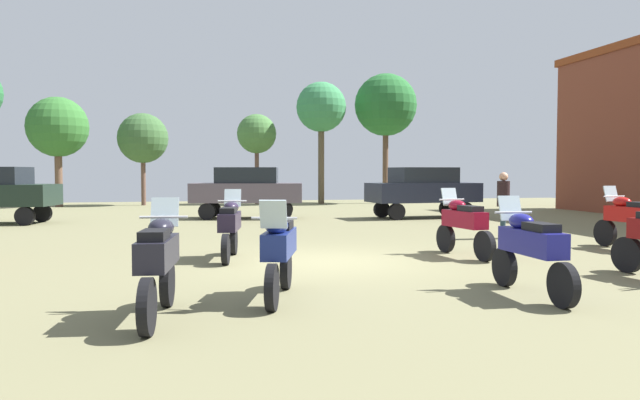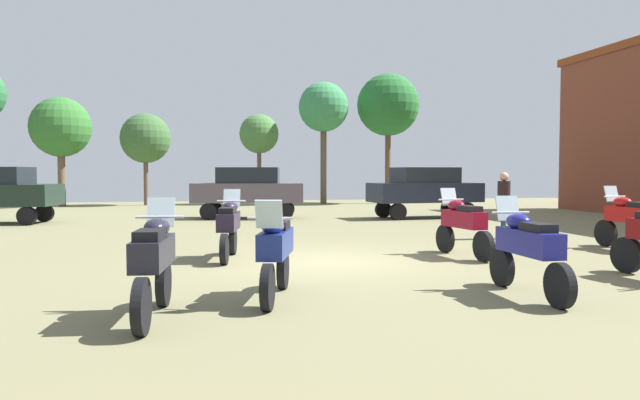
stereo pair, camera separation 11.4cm
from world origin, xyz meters
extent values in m
cube|color=#716E4C|center=(0.00, 0.00, 0.01)|extent=(44.00, 52.00, 0.02)
cylinder|color=black|center=(2.20, -3.16, 0.33)|extent=(0.13, 0.62, 0.62)
cylinder|color=black|center=(2.18, -4.76, 0.33)|extent=(0.13, 0.62, 0.62)
cube|color=navy|center=(2.19, -3.96, 0.82)|extent=(0.38, 1.36, 0.36)
ellipsoid|color=navy|center=(2.20, -3.66, 1.10)|extent=(0.33, 0.48, 0.24)
cube|color=black|center=(2.19, -4.20, 1.06)|extent=(0.31, 0.56, 0.12)
cube|color=silver|center=(2.20, -3.32, 1.28)|extent=(0.36, 0.16, 0.39)
cylinder|color=#B7B7BC|center=(2.20, -3.42, 1.22)|extent=(0.62, 0.04, 0.04)
cylinder|color=black|center=(5.05, -2.46, 0.35)|extent=(0.22, 0.66, 0.65)
cylinder|color=black|center=(-3.02, -3.53, 0.35)|extent=(0.19, 0.67, 0.66)
cylinder|color=black|center=(-3.18, -5.01, 0.35)|extent=(0.19, 0.67, 0.66)
cube|color=black|center=(-3.10, -4.27, 0.86)|extent=(0.50, 1.29, 0.36)
ellipsoid|color=black|center=(-3.07, -3.99, 1.14)|extent=(0.37, 0.51, 0.24)
cube|color=black|center=(-3.13, -4.49, 1.10)|extent=(0.36, 0.59, 0.12)
cube|color=silver|center=(-3.03, -3.68, 1.32)|extent=(0.37, 0.19, 0.39)
cylinder|color=#B7B7BC|center=(-3.04, -3.77, 1.26)|extent=(0.62, 0.10, 0.04)
cylinder|color=black|center=(-1.79, 1.43, 0.33)|extent=(0.22, 0.63, 0.62)
cylinder|color=black|center=(-2.04, -0.03, 0.33)|extent=(0.22, 0.63, 0.62)
cube|color=#231B2E|center=(-1.92, 0.70, 0.82)|extent=(0.57, 1.30, 0.36)
ellipsoid|color=#231B2E|center=(-1.87, 0.98, 1.10)|extent=(0.40, 0.53, 0.24)
cube|color=black|center=(-1.95, 0.48, 1.06)|extent=(0.39, 0.60, 0.12)
cube|color=silver|center=(-1.81, 1.29, 1.28)|extent=(0.38, 0.21, 0.39)
cylinder|color=#B7B7BC|center=(-1.83, 1.19, 1.22)|extent=(0.62, 0.14, 0.04)
cylinder|color=black|center=(-1.66, -4.10, 0.33)|extent=(0.29, 0.64, 0.63)
cylinder|color=black|center=(-1.25, -2.66, 0.33)|extent=(0.29, 0.64, 0.63)
cube|color=navy|center=(-1.46, -3.38, 0.83)|extent=(0.70, 1.33, 0.36)
ellipsoid|color=navy|center=(-1.54, -3.66, 1.11)|extent=(0.44, 0.55, 0.24)
cube|color=black|center=(-1.40, -3.16, 1.07)|extent=(0.44, 0.62, 0.12)
cube|color=silver|center=(-1.62, -3.96, 1.29)|extent=(0.39, 0.24, 0.39)
cylinder|color=#B7B7BC|center=(-1.60, -3.87, 1.23)|extent=(0.61, 0.20, 0.04)
cylinder|color=black|center=(7.27, 1.05, 0.35)|extent=(0.19, 0.66, 0.66)
cube|color=#B11312|center=(7.35, 0.23, 0.86)|extent=(0.50, 1.42, 0.36)
ellipsoid|color=#B11312|center=(7.32, 0.54, 1.14)|extent=(0.37, 0.51, 0.24)
cube|color=silver|center=(7.28, 0.89, 1.32)|extent=(0.37, 0.19, 0.39)
cylinder|color=#B7B7BC|center=(7.30, 0.78, 1.26)|extent=(0.62, 0.10, 0.04)
cylinder|color=black|center=(2.96, 0.81, 0.34)|extent=(0.20, 0.64, 0.63)
cylinder|color=black|center=(3.14, -0.69, 0.34)|extent=(0.20, 0.64, 0.63)
cube|color=maroon|center=(3.05, 0.06, 0.83)|extent=(0.52, 1.32, 0.36)
ellipsoid|color=maroon|center=(3.01, 0.35, 1.11)|extent=(0.38, 0.52, 0.24)
cube|color=black|center=(3.08, -0.16, 1.07)|extent=(0.37, 0.59, 0.12)
cube|color=silver|center=(2.97, 0.66, 1.29)|extent=(0.38, 0.20, 0.39)
cylinder|color=#B7B7BC|center=(2.99, 0.57, 1.23)|extent=(0.62, 0.11, 0.04)
cylinder|color=black|center=(4.87, 9.60, 0.34)|extent=(0.66, 0.27, 0.64)
cylinder|color=black|center=(4.74, 11.03, 0.34)|extent=(0.66, 0.27, 0.64)
cylinder|color=black|center=(7.78, 9.85, 0.34)|extent=(0.66, 0.27, 0.64)
cylinder|color=black|center=(7.66, 11.29, 0.34)|extent=(0.66, 0.27, 0.64)
cube|color=black|center=(6.26, 10.44, 1.03)|extent=(4.44, 2.17, 0.75)
cube|color=black|center=(6.26, 10.44, 1.71)|extent=(2.49, 1.78, 0.61)
cylinder|color=black|center=(-8.26, 10.15, 0.34)|extent=(0.67, 0.32, 0.64)
cylinder|color=black|center=(-8.02, 11.57, 0.34)|extent=(0.67, 0.32, 0.64)
cylinder|color=black|center=(-2.14, 11.25, 0.34)|extent=(0.67, 0.33, 0.64)
cylinder|color=black|center=(-1.87, 12.66, 0.34)|extent=(0.67, 0.33, 0.64)
cylinder|color=black|center=(0.74, 10.71, 0.34)|extent=(0.67, 0.33, 0.64)
cylinder|color=black|center=(1.00, 12.12, 0.34)|extent=(0.67, 0.33, 0.64)
cube|color=#534854|center=(-0.57, 11.69, 1.03)|extent=(4.56, 2.56, 0.75)
cube|color=black|center=(-0.57, 11.69, 1.71)|extent=(2.62, 1.99, 0.61)
cylinder|color=#22363F|center=(5.68, 3.16, 0.46)|extent=(0.14, 0.14, 0.88)
cylinder|color=#22363F|center=(5.60, 3.01, 0.46)|extent=(0.14, 0.14, 0.88)
cylinder|color=black|center=(5.64, 3.08, 1.25)|extent=(0.46, 0.46, 0.70)
sphere|color=tan|center=(5.64, 3.08, 1.72)|extent=(0.24, 0.24, 0.24)
cylinder|color=brown|center=(0.92, 22.13, 1.76)|extent=(0.24, 0.24, 3.47)
sphere|color=#406E36|center=(0.92, 22.13, 3.99)|extent=(2.22, 2.22, 2.22)
cylinder|color=brown|center=(4.49, 21.37, 2.44)|extent=(0.35, 0.35, 4.85)
sphere|color=#36814C|center=(4.49, 21.37, 5.50)|extent=(2.81, 2.81, 2.81)
cylinder|color=brown|center=(8.31, 21.41, 2.46)|extent=(0.33, 0.33, 4.88)
sphere|color=#24642B|center=(8.31, 21.41, 5.71)|extent=(3.59, 3.59, 3.59)
cylinder|color=brown|center=(-9.46, 21.48, 1.75)|extent=(0.38, 0.38, 3.45)
sphere|color=#2F672A|center=(-9.46, 21.48, 4.17)|extent=(3.11, 3.11, 3.11)
cylinder|color=brown|center=(-5.27, 22.09, 1.54)|extent=(0.25, 0.25, 3.04)
sphere|color=#365C2F|center=(-5.27, 22.09, 3.67)|extent=(2.71, 2.71, 2.71)
camera|label=1|loc=(-2.68, -11.88, 1.85)|focal=33.70mm
camera|label=2|loc=(-2.57, -11.90, 1.85)|focal=33.70mm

